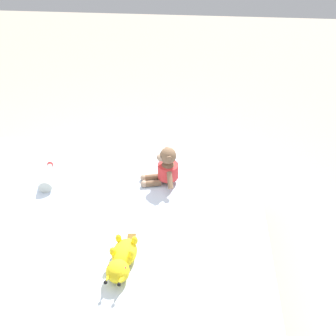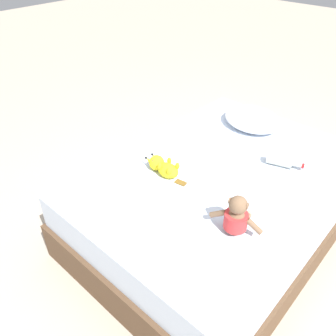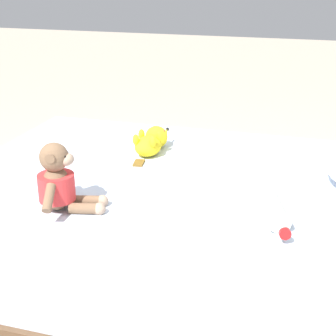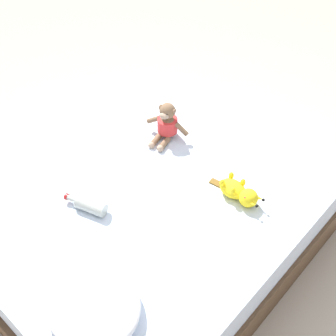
{
  "view_description": "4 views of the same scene",
  "coord_description": "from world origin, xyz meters",
  "px_view_note": "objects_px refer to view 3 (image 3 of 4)",
  "views": [
    {
      "loc": [
        -1.1,
        -0.57,
        1.69
      ],
      "look_at": [
        0.34,
        -0.39,
        0.6
      ],
      "focal_mm": 33.21,
      "sensor_mm": 36.0,
      "label": 1
    },
    {
      "loc": [
        0.94,
        -1.56,
        1.85
      ],
      "look_at": [
        -0.24,
        -0.27,
        0.56
      ],
      "focal_mm": 37.13,
      "sensor_mm": 36.0,
      "label": 2
    },
    {
      "loc": [
        1.73,
        0.41,
        1.27
      ],
      "look_at": [
        0.15,
        -0.06,
        0.62
      ],
      "focal_mm": 55.07,
      "sensor_mm": 36.0,
      "label": 3
    },
    {
      "loc": [
        -1.03,
        1.1,
        2.23
      ],
      "look_at": [
        0.1,
        -0.14,
        0.56
      ],
      "focal_mm": 46.02,
      "sensor_mm": 36.0,
      "label": 4
    }
  ],
  "objects_px": {
    "bed": "(193,243)",
    "plush_yellow_creature": "(152,142)",
    "glass_bottle": "(275,212)",
    "plush_monkey": "(59,183)"
  },
  "relations": [
    {
      "from": "bed",
      "to": "glass_bottle",
      "type": "bearing_deg",
      "value": 54.04
    },
    {
      "from": "plush_monkey",
      "to": "glass_bottle",
      "type": "xyz_separation_m",
      "value": [
        -0.11,
        0.7,
        -0.06
      ]
    },
    {
      "from": "plush_monkey",
      "to": "plush_yellow_creature",
      "type": "distance_m",
      "value": 0.63
    },
    {
      "from": "plush_yellow_creature",
      "to": "glass_bottle",
      "type": "distance_m",
      "value": 0.78
    },
    {
      "from": "bed",
      "to": "plush_yellow_creature",
      "type": "bearing_deg",
      "value": -137.31
    },
    {
      "from": "plush_monkey",
      "to": "plush_yellow_creature",
      "type": "bearing_deg",
      "value": 169.57
    },
    {
      "from": "bed",
      "to": "glass_bottle",
      "type": "xyz_separation_m",
      "value": [
        0.23,
        0.32,
        0.29
      ]
    },
    {
      "from": "plush_yellow_creature",
      "to": "glass_bottle",
      "type": "relative_size",
      "value": 1.36
    },
    {
      "from": "bed",
      "to": "plush_yellow_creature",
      "type": "relative_size",
      "value": 5.85
    },
    {
      "from": "plush_yellow_creature",
      "to": "glass_bottle",
      "type": "xyz_separation_m",
      "value": [
        0.52,
        0.58,
        -0.01
      ]
    }
  ]
}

